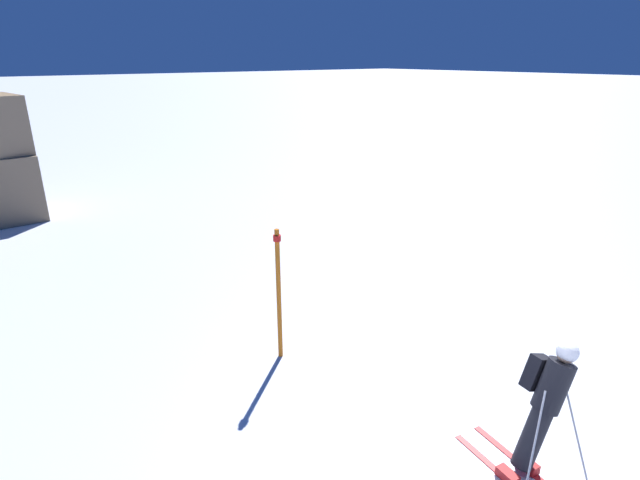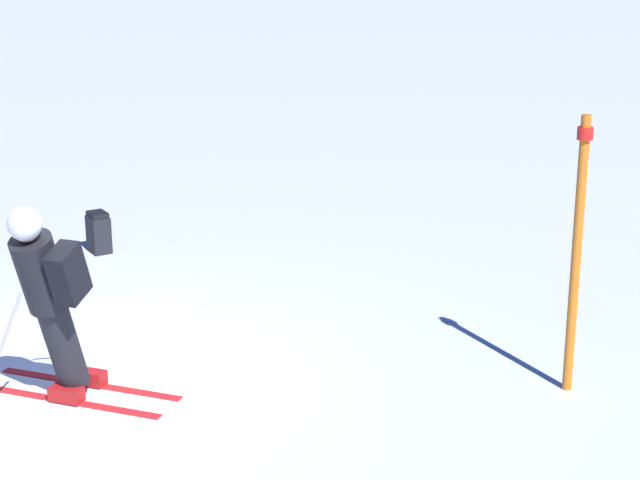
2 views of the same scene
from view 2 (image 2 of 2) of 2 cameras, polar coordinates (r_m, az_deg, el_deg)
ground_plane at (r=9.64m, az=-12.04°, el=-7.24°), size 300.00×300.00×0.00m
skier at (r=8.74m, az=-14.19°, el=-2.87°), size 1.46×1.79×1.82m
spare_backpack at (r=13.08m, az=-11.73°, el=0.39°), size 0.37×0.36×0.50m
trail_marker at (r=9.03m, az=13.54°, el=-0.28°), size 0.13×0.13×2.37m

